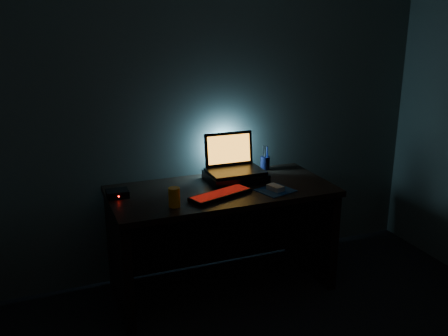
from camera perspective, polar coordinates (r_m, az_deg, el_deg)
name	(u,v)px	position (r m, az deg, el deg)	size (l,w,h in m)	color
room	(387,198)	(1.85, 18.13, -3.30)	(3.50, 4.00, 2.50)	black
desk	(219,221)	(3.49, -0.56, -6.07)	(1.50, 0.70, 0.75)	black
riser	(235,176)	(3.50, 1.32, -0.97)	(0.40, 0.30, 0.06)	black
laptop	(233,162)	(3.52, 1.01, 0.67)	(0.38, 0.28, 0.26)	black
keyboard	(220,195)	(3.20, -0.42, -3.06)	(0.45, 0.27, 0.03)	black
mousepad	(275,190)	(3.32, 5.88, -2.56)	(0.22, 0.20, 0.00)	navy
mouse	(275,188)	(3.32, 5.89, -2.26)	(0.07, 0.11, 0.03)	#939398
pen_cup	(265,163)	(3.75, 4.73, 0.57)	(0.07, 0.07, 0.10)	black
juice_glass	(174,197)	(3.03, -5.70, -3.35)	(0.07, 0.07, 0.12)	orange
router	(117,194)	(3.26, -12.08, -2.88)	(0.14, 0.12, 0.05)	black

